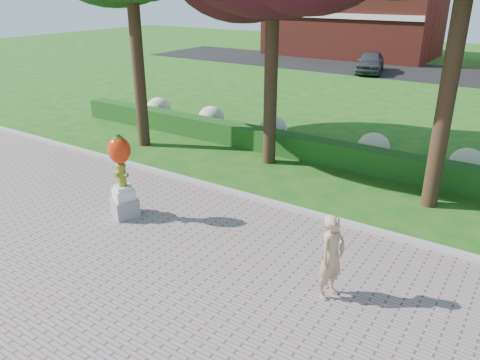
# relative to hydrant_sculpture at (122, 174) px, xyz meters

# --- Properties ---
(ground) EXTENTS (100.00, 100.00, 0.00)m
(ground) POSITION_rel_hydrant_sculpture_xyz_m (3.02, -0.24, -1.23)
(ground) COLOR #165415
(ground) RESTS_ON ground
(curb) EXTENTS (40.00, 0.18, 0.15)m
(curb) POSITION_rel_hydrant_sculpture_xyz_m (3.02, 2.76, -1.16)
(curb) COLOR #ADADA5
(curb) RESTS_ON ground
(lawn_hedge) EXTENTS (24.00, 0.70, 0.80)m
(lawn_hedge) POSITION_rel_hydrant_sculpture_xyz_m (3.02, 6.76, -0.83)
(lawn_hedge) COLOR #183F12
(lawn_hedge) RESTS_ON ground
(hydrangea_row) EXTENTS (20.10, 1.10, 0.99)m
(hydrangea_row) POSITION_rel_hydrant_sculpture_xyz_m (3.59, 7.76, -0.68)
(hydrangea_row) COLOR #BEBF91
(hydrangea_row) RESTS_ON ground
(street) EXTENTS (50.00, 8.00, 0.02)m
(street) POSITION_rel_hydrant_sculpture_xyz_m (3.02, 27.76, -1.22)
(street) COLOR black
(street) RESTS_ON ground
(building_left) EXTENTS (14.00, 8.00, 7.00)m
(building_left) POSITION_rel_hydrant_sculpture_xyz_m (-6.98, 33.76, 2.27)
(building_left) COLOR maroon
(building_left) RESTS_ON ground
(hydrant_sculpture) EXTENTS (0.81, 0.81, 2.25)m
(hydrant_sculpture) POSITION_rel_hydrant_sculpture_xyz_m (0.00, 0.00, 0.00)
(hydrant_sculpture) COLOR gray
(hydrant_sculpture) RESTS_ON walkway
(woman) EXTENTS (0.56, 0.72, 1.74)m
(woman) POSITION_rel_hydrant_sculpture_xyz_m (5.90, -0.23, -0.32)
(woman) COLOR tan
(woman) RESTS_ON walkway
(parked_car) EXTENTS (2.76, 4.65, 1.48)m
(parked_car) POSITION_rel_hydrant_sculpture_xyz_m (-2.30, 25.48, -0.47)
(parked_car) COLOR #3D3F44
(parked_car) RESTS_ON street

